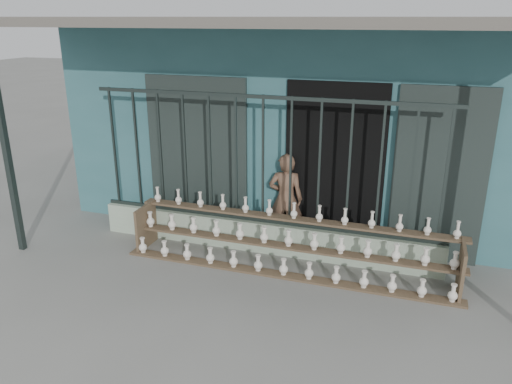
% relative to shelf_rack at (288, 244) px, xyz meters
% --- Properties ---
extents(ground, '(60.00, 60.00, 0.00)m').
position_rel_shelf_rack_xyz_m(ground, '(-0.49, -0.88, -0.36)').
color(ground, slate).
extents(workshop_building, '(7.40, 6.60, 3.21)m').
position_rel_shelf_rack_xyz_m(workshop_building, '(-0.49, 3.35, 1.26)').
color(workshop_building, '#33666C').
rests_on(workshop_building, ground).
extents(parapet_wall, '(5.00, 0.20, 0.45)m').
position_rel_shelf_rack_xyz_m(parapet_wall, '(-0.49, 0.42, -0.14)').
color(parapet_wall, '#AAC0A4').
rests_on(parapet_wall, ground).
extents(security_fence, '(5.00, 0.04, 1.80)m').
position_rel_shelf_rack_xyz_m(security_fence, '(-0.49, 0.42, 0.99)').
color(security_fence, '#283330').
rests_on(security_fence, parapet_wall).
extents(shelf_rack, '(4.50, 0.68, 0.85)m').
position_rel_shelf_rack_xyz_m(shelf_rack, '(0.00, 0.00, 0.00)').
color(shelf_rack, brown).
rests_on(shelf_rack, ground).
extents(elderly_woman, '(0.55, 0.40, 1.38)m').
position_rel_shelf_rack_xyz_m(elderly_woman, '(-0.26, 0.79, 0.33)').
color(elderly_woman, brown).
rests_on(elderly_woman, ground).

